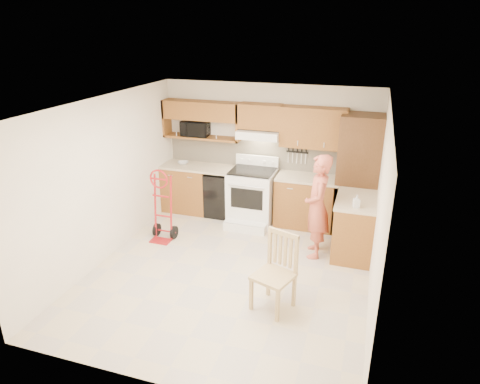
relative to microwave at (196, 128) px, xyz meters
The scene contains 28 objects.
floor 2.99m from the microwave, 56.39° to the right, with size 4.00×4.50×0.02m, color #BCAFA0.
ceiling 2.65m from the microwave, 56.39° to the right, with size 4.00×4.50×0.02m, color white.
wall_back 1.45m from the microwave, ahead, with size 4.00×0.02×2.50m, color white.
wall_front 4.58m from the microwave, 72.31° to the right, with size 4.00×0.02×2.50m, color white.
wall_left 2.21m from the microwave, 106.67° to the right, with size 0.02×4.50×2.50m, color white.
wall_right 4.00m from the microwave, 31.55° to the right, with size 0.02×4.50×2.50m, color white.
backsplash 1.46m from the microwave, ahead, with size 3.92×0.03×0.55m, color beige.
lower_cab_left 1.20m from the microwave, 140.57° to the right, with size 0.90×0.60×0.90m, color brown.
dishwasher 1.35m from the microwave, 12.98° to the right, with size 0.60×0.60×0.85m, color black.
lower_cab_right 2.52m from the microwave, ahead, with size 1.14×0.60×0.90m, color brown.
countertop_left 0.74m from the microwave, 44.83° to the right, with size 1.50×0.63×0.04m, color beige.
countertop_right 2.33m from the microwave, ahead, with size 1.14×0.63×0.04m, color beige.
cab_return_right 3.43m from the microwave, 16.86° to the right, with size 0.60×1.00×0.90m, color brown.
countertop_return 3.30m from the microwave, 16.86° to the right, with size 0.63×1.00×0.04m, color beige.
pantry_tall 3.09m from the microwave, ahead, with size 0.70×0.60×2.10m, color #56321B.
upper_cab_left 0.37m from the microwave, ahead, with size 1.50×0.33×0.34m, color brown.
upper_shelf_mw 0.21m from the microwave, ahead, with size 1.50×0.33×0.04m, color brown.
upper_cab_center 1.30m from the microwave, ahead, with size 0.76×0.33×0.44m, color brown.
upper_cab_right 2.22m from the microwave, ahead, with size 1.14×0.33×0.70m, color brown.
range_hood 1.27m from the microwave, ahead, with size 0.76×0.46×0.14m, color white.
knife_strip 1.98m from the microwave, ahead, with size 0.40×0.05×0.29m, color black, non-canonical shape.
microwave is the anchor object (origin of this frame).
range 1.63m from the microwave, 15.89° to the right, with size 0.81×1.07×1.20m, color white, non-canonical shape.
person 2.88m from the microwave, 25.00° to the right, with size 0.61×0.40×1.67m, color #BE5743.
hand_truck 1.80m from the microwave, 92.06° to the right, with size 0.45×0.41×1.14m, color #A8181D, non-canonical shape.
dining_chair 3.68m from the microwave, 51.22° to the right, with size 0.46×0.50×1.03m, color tan, non-canonical shape.
soap_bottle 3.39m from the microwave, 22.30° to the right, with size 0.09×0.09×0.20m, color white.
bowl 0.72m from the microwave, 149.76° to the right, with size 0.21×0.21×0.05m, color white.
Camera 1 is at (1.80, -5.18, 3.45)m, focal length 31.74 mm.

